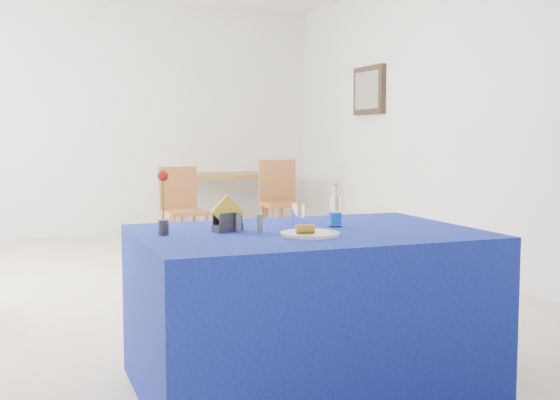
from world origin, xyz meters
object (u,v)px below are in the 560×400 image
object	(u,v)px
oak_table	(225,180)
plate	(310,234)
water_bottle	(335,212)
chair_bg_left	(181,204)
blue_table	(307,309)
chair_bg_right	(280,196)

from	to	relation	value
oak_table	plate	bearing A→B (deg)	-102.21
water_bottle	oak_table	bearing A→B (deg)	79.87
plate	oak_table	xyz separation A→B (m)	(1.14, 5.25, -0.09)
water_bottle	chair_bg_left	world-z (taller)	water_bottle
plate	chair_bg_left	size ratio (longest dim) A/B	0.30
oak_table	blue_table	bearing A→B (deg)	-101.99
water_bottle	oak_table	xyz separation A→B (m)	(0.89, 5.00, -0.15)
water_bottle	chair_bg_right	xyz separation A→B (m)	(1.24, 4.05, -0.28)
chair_bg_left	water_bottle	bearing A→B (deg)	-98.23
blue_table	oak_table	world-z (taller)	blue_table
oak_table	chair_bg_left	bearing A→B (deg)	-124.38
blue_table	plate	bearing A→B (deg)	-108.90
blue_table	chair_bg_left	world-z (taller)	chair_bg_left
blue_table	water_bottle	distance (m)	0.50
oak_table	chair_bg_right	xyz separation A→B (m)	(0.35, -0.96, -0.13)
plate	water_bottle	world-z (taller)	water_bottle
oak_table	chair_bg_left	size ratio (longest dim) A/B	1.65
blue_table	chair_bg_right	bearing A→B (deg)	70.89
chair_bg_left	oak_table	bearing A→B (deg)	48.67
chair_bg_right	oak_table	bearing A→B (deg)	112.27
water_bottle	blue_table	bearing A→B (deg)	-154.43
blue_table	oak_table	bearing A→B (deg)	78.01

